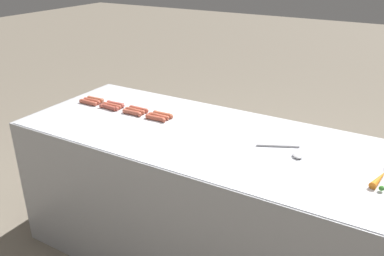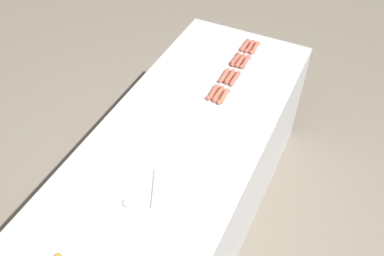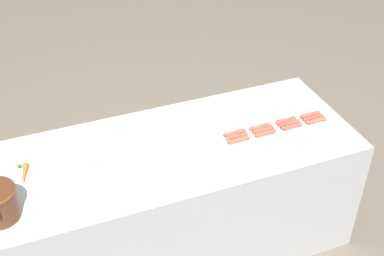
# 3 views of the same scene
# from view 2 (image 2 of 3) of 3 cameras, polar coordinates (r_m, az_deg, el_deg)

# --- Properties ---
(ground_plane) EXTENTS (20.00, 20.00, 0.00)m
(ground_plane) POSITION_cam_2_polar(r_m,az_deg,el_deg) (2.80, -2.14, -14.00)
(ground_plane) COLOR #756B5B
(griddle_counter) EXTENTS (0.88, 2.38, 0.84)m
(griddle_counter) POSITION_cam_2_polar(r_m,az_deg,el_deg) (2.45, -2.41, -9.02)
(griddle_counter) COLOR #ADAFB5
(griddle_counter) RESTS_ON ground_plane
(hot_dog_0) EXTENTS (0.03, 0.15, 0.03)m
(hot_dog_0) POSITION_cam_2_polar(r_m,az_deg,el_deg) (2.78, 8.87, 11.13)
(hot_dog_0) COLOR #B05D42
(hot_dog_0) RESTS_ON griddle_counter
(hot_dog_1) EXTENTS (0.04, 0.15, 0.03)m
(hot_dog_1) POSITION_cam_2_polar(r_m,az_deg,el_deg) (2.65, 7.54, 9.23)
(hot_dog_1) COLOR #B55346
(hot_dog_1) RESTS_ON griddle_counter
(hot_dog_2) EXTENTS (0.03, 0.15, 0.03)m
(hot_dog_2) POSITION_cam_2_polar(r_m,az_deg,el_deg) (2.51, 6.08, 6.97)
(hot_dog_2) COLOR #BD5540
(hot_dog_2) RESTS_ON griddle_counter
(hot_dog_3) EXTENTS (0.03, 0.15, 0.03)m
(hot_dog_3) POSITION_cam_2_polar(r_m,az_deg,el_deg) (2.37, 4.49, 4.48)
(hot_dog_3) COLOR #BD5E40
(hot_dog_3) RESTS_ON griddle_counter
(hot_dog_4) EXTENTS (0.04, 0.15, 0.03)m
(hot_dog_4) POSITION_cam_2_polar(r_m,az_deg,el_deg) (2.79, 8.20, 11.32)
(hot_dog_4) COLOR #B2523D
(hot_dog_4) RESTS_ON griddle_counter
(hot_dog_5) EXTENTS (0.03, 0.15, 0.03)m
(hot_dog_5) POSITION_cam_2_polar(r_m,az_deg,el_deg) (2.65, 6.83, 9.44)
(hot_dog_5) COLOR #B5543E
(hot_dog_5) RESTS_ON griddle_counter
(hot_dog_6) EXTENTS (0.03, 0.15, 0.03)m
(hot_dog_6) POSITION_cam_2_polar(r_m,az_deg,el_deg) (2.52, 5.37, 7.24)
(hot_dog_6) COLOR #B1563F
(hot_dog_6) RESTS_ON griddle_counter
(hot_dog_7) EXTENTS (0.03, 0.15, 0.03)m
(hot_dog_7) POSITION_cam_2_polar(r_m,az_deg,el_deg) (2.39, 3.72, 4.83)
(hot_dog_7) COLOR #BA563F
(hot_dog_7) RESTS_ON griddle_counter
(hot_dog_8) EXTENTS (0.03, 0.15, 0.03)m
(hot_dog_8) POSITION_cam_2_polar(r_m,az_deg,el_deg) (2.80, 7.49, 11.52)
(hot_dog_8) COLOR #BA5640
(hot_dog_8) RESTS_ON griddle_counter
(hot_dog_9) EXTENTS (0.04, 0.15, 0.03)m
(hot_dog_9) POSITION_cam_2_polar(r_m,az_deg,el_deg) (2.66, 6.12, 9.61)
(hot_dog_9) COLOR #B34F40
(hot_dog_9) RESTS_ON griddle_counter
(hot_dog_10) EXTENTS (0.03, 0.15, 0.03)m
(hot_dog_10) POSITION_cam_2_polar(r_m,az_deg,el_deg) (2.52, 4.59, 7.41)
(hot_dog_10) COLOR #B85A44
(hot_dog_10) RESTS_ON griddle_counter
(hot_dog_11) EXTENTS (0.03, 0.15, 0.03)m
(hot_dog_11) POSITION_cam_2_polar(r_m,az_deg,el_deg) (2.40, 2.97, 5.08)
(hot_dog_11) COLOR #B9533D
(hot_dog_11) RESTS_ON griddle_counter
(serving_spoon) EXTENTS (0.15, 0.26, 0.02)m
(serving_spoon) POSITION_cam_2_polar(r_m,az_deg,el_deg) (1.92, -7.63, -9.70)
(serving_spoon) COLOR #B7B7BC
(serving_spoon) RESTS_ON griddle_counter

